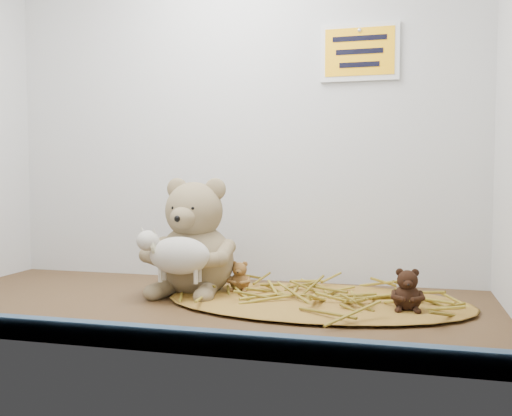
% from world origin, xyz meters
% --- Properties ---
extents(alcove_shell, '(1.20, 0.60, 0.90)m').
position_xyz_m(alcove_shell, '(0.00, 0.09, 0.45)').
color(alcove_shell, '#3F2B16').
rests_on(alcove_shell, ground).
extents(front_rail, '(1.19, 0.02, 0.04)m').
position_xyz_m(front_rail, '(0.00, -0.29, 0.02)').
color(front_rail, '#345064').
rests_on(front_rail, shelf_floor).
extents(straw_bed, '(0.63, 0.37, 0.01)m').
position_xyz_m(straw_bed, '(0.24, 0.07, 0.01)').
color(straw_bed, brown).
rests_on(straw_bed, shelf_floor).
extents(main_teddy, '(0.22, 0.23, 0.26)m').
position_xyz_m(main_teddy, '(-0.04, 0.11, 0.13)').
color(main_teddy, '#927E5A').
rests_on(main_teddy, shelf_floor).
extents(toy_lamb, '(0.17, 0.10, 0.11)m').
position_xyz_m(toy_lamb, '(-0.04, 0.02, 0.10)').
color(toy_lamb, beige).
rests_on(toy_lamb, main_teddy).
extents(mini_teddy_tan, '(0.06, 0.06, 0.06)m').
position_xyz_m(mini_teddy_tan, '(0.06, 0.12, 0.04)').
color(mini_teddy_tan, brown).
rests_on(mini_teddy_tan, straw_bed).
extents(mini_teddy_brown, '(0.07, 0.07, 0.08)m').
position_xyz_m(mini_teddy_brown, '(0.41, 0.03, 0.05)').
color(mini_teddy_brown, black).
rests_on(mini_teddy_brown, straw_bed).
extents(wall_sign, '(0.16, 0.01, 0.11)m').
position_xyz_m(wall_sign, '(0.30, 0.29, 0.55)').
color(wall_sign, '#FFAD0D').
rests_on(wall_sign, back_wall).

